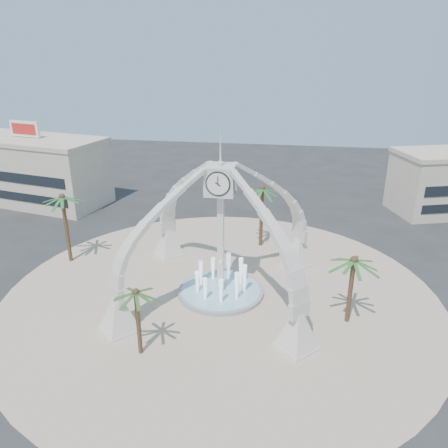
% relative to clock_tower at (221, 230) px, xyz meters
% --- Properties ---
extents(ground, '(140.00, 140.00, 0.00)m').
position_rel_clock_tower_xyz_m(ground, '(0.00, 0.00, -6.49)').
color(ground, '#282828').
rests_on(ground, ground).
extents(plaza, '(40.00, 40.00, 0.06)m').
position_rel_clock_tower_xyz_m(plaza, '(0.00, 0.00, -6.46)').
color(plaza, '#BDA68C').
rests_on(plaza, ground).
extents(clock_tower, '(17.94, 17.94, 16.30)m').
position_rel_clock_tower_xyz_m(clock_tower, '(0.00, 0.00, 0.00)').
color(clock_tower, silver).
rests_on(clock_tower, ground).
extents(fountain, '(8.00, 8.00, 3.62)m').
position_rel_clock_tower_xyz_m(fountain, '(0.00, 0.00, -6.20)').
color(fountain, '#98989B').
rests_on(fountain, ground).
extents(building_nw, '(23.75, 13.73, 11.90)m').
position_rel_clock_tower_xyz_m(building_nw, '(-32.00, 22.00, -1.66)').
color(building_nw, beige).
rests_on(building_nw, ground).
extents(palm_east, '(4.20, 4.20, 6.51)m').
position_rel_clock_tower_xyz_m(palm_east, '(11.21, -2.74, -0.82)').
color(palm_east, brown).
rests_on(palm_east, ground).
extents(palm_west, '(5.12, 5.12, 8.09)m').
position_rel_clock_tower_xyz_m(palm_west, '(-17.14, 4.03, 0.68)').
color(palm_west, brown).
rests_on(palm_west, ground).
extents(palm_north, '(5.63, 5.63, 7.81)m').
position_rel_clock_tower_xyz_m(palm_north, '(2.74, 11.39, 0.39)').
color(palm_north, brown).
rests_on(palm_north, ground).
extents(palm_south, '(4.67, 4.67, 5.93)m').
position_rel_clock_tower_xyz_m(palm_south, '(-4.49, -9.52, -1.30)').
color(palm_south, brown).
rests_on(palm_south, ground).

